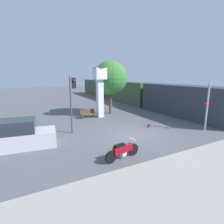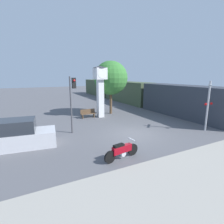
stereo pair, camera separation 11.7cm
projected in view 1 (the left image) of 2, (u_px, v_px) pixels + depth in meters
The scene contains 9 objects.
ground_plane at pixel (133, 134), 13.54m from camera, with size 120.00×120.00×0.00m, color #56565B.
motorcycle at pixel (123, 151), 9.45m from camera, with size 2.25×0.59×1.00m.
clock_tower at pixel (100, 84), 18.39m from camera, with size 1.42×1.42×5.43m.
freight_train at pixel (127, 92), 29.50m from camera, with size 2.80×34.97×3.40m.
traffic_light at pixel (72, 95), 13.27m from camera, with size 0.50×0.35×4.40m.
railroad_crossing_signal at pixel (208, 104), 14.05m from camera, with size 0.90×0.82×4.06m.
street_tree at pixel (110, 78), 19.96m from camera, with size 3.85×3.85×6.09m.
bench at pixel (88, 113), 18.64m from camera, with size 1.60×0.44×0.92m.
parked_car at pixel (20, 136), 10.93m from camera, with size 4.40×2.33×1.80m.
Camera 1 is at (-7.43, -10.66, 4.49)m, focal length 28.00 mm.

